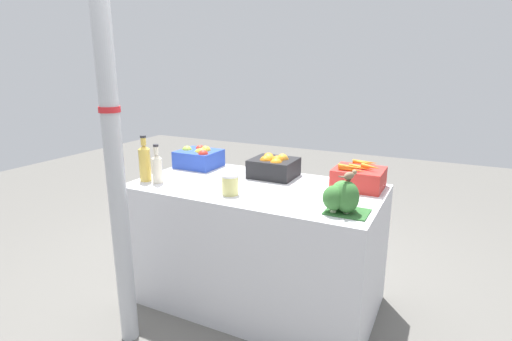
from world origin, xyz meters
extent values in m
plane|color=#605E59|center=(0.00, 0.00, 0.00)|extent=(10.00, 10.00, 0.00)
cube|color=silver|center=(0.00, 0.00, 0.41)|extent=(1.57, 0.83, 0.82)
cylinder|color=#B7BABF|center=(-0.50, -0.69, 1.32)|extent=(0.10, 0.10, 2.64)
cylinder|color=red|center=(-0.50, -0.69, 1.35)|extent=(0.11, 0.11, 0.03)
cube|color=#2847B7|center=(-0.60, 0.24, 0.88)|extent=(0.30, 0.27, 0.13)
sphere|color=#9EBC42|center=(-0.58, 0.21, 0.93)|extent=(0.07, 0.07, 0.07)
sphere|color=red|center=(-0.51, 0.16, 0.94)|extent=(0.08, 0.08, 0.08)
sphere|color=gold|center=(-0.55, 0.20, 0.94)|extent=(0.08, 0.08, 0.08)
sphere|color=#9EBC42|center=(-0.70, 0.23, 0.94)|extent=(0.08, 0.08, 0.08)
sphere|color=red|center=(-0.65, 0.33, 0.93)|extent=(0.08, 0.08, 0.08)
sphere|color=gold|center=(-0.57, 0.28, 0.94)|extent=(0.07, 0.07, 0.07)
sphere|color=gold|center=(-0.55, 0.26, 0.94)|extent=(0.08, 0.08, 0.08)
cube|color=black|center=(0.02, 0.24, 0.88)|extent=(0.30, 0.27, 0.13)
sphere|color=orange|center=(0.06, 0.21, 0.94)|extent=(0.08, 0.08, 0.08)
sphere|color=orange|center=(-0.05, 0.30, 0.93)|extent=(0.08, 0.08, 0.08)
sphere|color=orange|center=(-0.02, 0.19, 0.93)|extent=(0.08, 0.08, 0.08)
sphere|color=orange|center=(0.07, 0.27, 0.93)|extent=(0.08, 0.08, 0.08)
sphere|color=orange|center=(0.07, 0.27, 0.95)|extent=(0.08, 0.08, 0.08)
sphere|color=orange|center=(0.06, 0.17, 0.93)|extent=(0.09, 0.09, 0.09)
sphere|color=orange|center=(-0.02, 0.24, 0.94)|extent=(0.08, 0.08, 0.08)
cube|color=red|center=(0.60, 0.24, 0.88)|extent=(0.30, 0.27, 0.13)
cone|color=orange|center=(0.62, 0.31, 0.97)|extent=(0.15, 0.05, 0.03)
cone|color=orange|center=(0.56, 0.16, 0.97)|extent=(0.14, 0.03, 0.03)
cone|color=orange|center=(0.61, 0.25, 0.96)|extent=(0.17, 0.04, 0.03)
cone|color=orange|center=(0.61, 0.33, 0.97)|extent=(0.16, 0.05, 0.03)
cone|color=orange|center=(0.67, 0.22, 0.97)|extent=(0.13, 0.07, 0.03)
cone|color=orange|center=(0.57, 0.16, 0.96)|extent=(0.16, 0.05, 0.03)
cone|color=orange|center=(0.63, 0.23, 0.96)|extent=(0.14, 0.06, 0.03)
cone|color=orange|center=(0.58, 0.17, 0.97)|extent=(0.15, 0.04, 0.02)
cone|color=orange|center=(0.54, 0.18, 0.96)|extent=(0.13, 0.07, 0.03)
cube|color=#2D602D|center=(0.64, -0.22, 0.83)|extent=(0.22, 0.18, 0.01)
ellipsoid|color=#427F3D|center=(0.61, -0.20, 0.91)|extent=(0.13, 0.13, 0.15)
cylinder|color=#B2C693|center=(0.61, -0.20, 0.84)|extent=(0.03, 0.03, 0.02)
ellipsoid|color=#387033|center=(0.58, -0.26, 0.91)|extent=(0.12, 0.12, 0.13)
cylinder|color=#B2C693|center=(0.58, -0.26, 0.84)|extent=(0.03, 0.03, 0.02)
ellipsoid|color=#387033|center=(0.64, -0.24, 0.91)|extent=(0.12, 0.12, 0.17)
cylinder|color=#B2C693|center=(0.64, -0.24, 0.84)|extent=(0.03, 0.03, 0.02)
cylinder|color=gold|center=(-0.71, -0.23, 0.93)|extent=(0.08, 0.08, 0.22)
cone|color=gold|center=(-0.71, -0.23, 1.05)|extent=(0.08, 0.08, 0.03)
cylinder|color=gold|center=(-0.71, -0.23, 1.09)|extent=(0.03, 0.03, 0.05)
cylinder|color=#2D2D33|center=(-0.71, -0.23, 1.12)|extent=(0.04, 0.04, 0.01)
cylinder|color=beige|center=(-0.61, -0.23, 0.90)|extent=(0.07, 0.07, 0.16)
cone|color=beige|center=(-0.61, -0.23, 1.00)|extent=(0.07, 0.07, 0.03)
cylinder|color=beige|center=(-0.61, -0.23, 1.04)|extent=(0.03, 0.03, 0.05)
cylinder|color=#2D2D33|center=(-0.61, -0.23, 1.07)|extent=(0.03, 0.03, 0.01)
cylinder|color=#D1CC75|center=(-0.06, -0.23, 0.88)|extent=(0.10, 0.10, 0.11)
cylinder|color=white|center=(-0.06, -0.23, 0.94)|extent=(0.10, 0.10, 0.01)
cube|color=#4C3D2D|center=(0.64, -0.23, 1.00)|extent=(0.02, 0.02, 0.01)
ellipsoid|color=#7A664C|center=(0.64, -0.23, 1.02)|extent=(0.06, 0.08, 0.04)
sphere|color=#897556|center=(0.66, -0.19, 1.03)|extent=(0.03, 0.03, 0.03)
cone|color=#4C3D28|center=(0.67, -0.18, 1.03)|extent=(0.01, 0.02, 0.01)
cube|color=#7A664C|center=(0.62, -0.27, 1.03)|extent=(0.03, 0.04, 0.01)
camera|label=1|loc=(1.09, -2.19, 1.57)|focal=28.00mm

